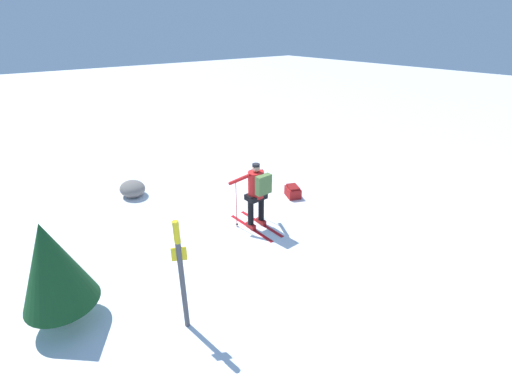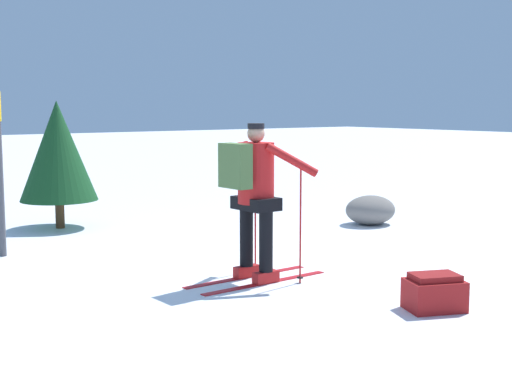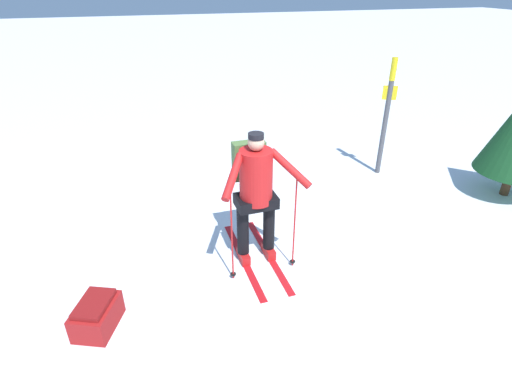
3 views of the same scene
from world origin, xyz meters
The scene contains 4 objects.
ground_plane centered at (0.00, 0.00, 0.00)m, with size 80.00×80.00×0.00m, color white.
skier centered at (-0.82, -0.73, 1.03)m, with size 1.66×1.07×1.73m.
dropped_backpack centered at (-0.14, -2.66, 0.17)m, with size 0.62×0.54×0.35m.
trail_marker centered at (-2.62, 2.23, 1.23)m, with size 0.13×0.22×2.10m.
Camera 3 is at (3.26, -1.95, 3.27)m, focal length 28.00 mm.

